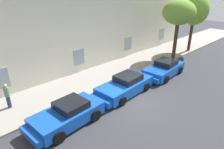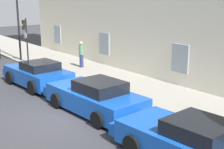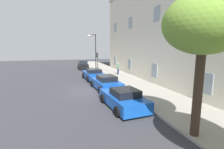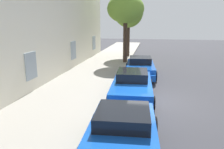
{
  "view_description": "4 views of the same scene",
  "coord_description": "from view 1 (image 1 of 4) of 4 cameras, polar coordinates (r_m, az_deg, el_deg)",
  "views": [
    {
      "loc": [
        -9.93,
        -8.0,
        7.64
      ],
      "look_at": [
        0.49,
        2.86,
        0.93
      ],
      "focal_mm": 32.3,
      "sensor_mm": 36.0,
      "label": 1
    },
    {
      "loc": [
        10.78,
        -6.05,
        4.79
      ],
      "look_at": [
        0.75,
        1.65,
        1.65
      ],
      "focal_mm": 51.13,
      "sensor_mm": 36.0,
      "label": 2
    },
    {
      "loc": [
        15.51,
        -2.98,
        4.13
      ],
      "look_at": [
        -0.33,
        1.99,
        1.34
      ],
      "focal_mm": 26.49,
      "sensor_mm": 36.0,
      "label": 3
    },
    {
      "loc": [
        -10.84,
        0.2,
        3.99
      ],
      "look_at": [
        0.62,
        2.29,
        1.15
      ],
      "focal_mm": 35.32,
      "sensor_mm": 36.0,
      "label": 4
    }
  ],
  "objects": [
    {
      "name": "ground_plane",
      "position": [
        14.87,
        6.32,
        -7.05
      ],
      "size": [
        80.0,
        80.0,
        0.0
      ],
      "primitive_type": "plane",
      "color": "#333338"
    },
    {
      "name": "sidewalk",
      "position": [
        17.7,
        -4.95,
        -1.37
      ],
      "size": [
        60.0,
        4.35,
        0.14
      ],
      "primitive_type": "cube",
      "color": "gray",
      "rests_on": "ground"
    },
    {
      "name": "building_facade",
      "position": [
        19.37,
        -13.74,
        19.85
      ],
      "size": [
        33.5,
        4.23,
        12.84
      ],
      "color": "beige",
      "rests_on": "ground"
    },
    {
      "name": "sportscar_red_lead",
      "position": [
        12.34,
        -13.12,
        -11.32
      ],
      "size": [
        4.71,
        2.48,
        1.38
      ],
      "color": "#144CB2",
      "rests_on": "ground"
    },
    {
      "name": "sportscar_yellow_flank",
      "position": [
        15.24,
        3.25,
        -3.45
      ],
      "size": [
        5.22,
        2.41,
        1.42
      ],
      "color": "#144CB2",
      "rests_on": "ground"
    },
    {
      "name": "sportscar_white_middle",
      "position": [
        18.93,
        14.23,
        1.42
      ],
      "size": [
        4.89,
        2.46,
        1.36
      ],
      "color": "#144CB2",
      "rests_on": "ground"
    },
    {
      "name": "tree_near_kerb",
      "position": [
        22.73,
        18.43,
        16.25
      ],
      "size": [
        3.38,
        3.38,
        6.22
      ],
      "color": "#38281E",
      "rests_on": "sidewalk"
    },
    {
      "name": "tree_midblock",
      "position": [
        26.17,
        22.34,
        16.51
      ],
      "size": [
        3.2,
        3.2,
        6.61
      ],
      "color": "#38281E",
      "rests_on": "sidewalk"
    },
    {
      "name": "pedestrian_admiring",
      "position": [
        14.88,
        -27.51,
        -5.3
      ],
      "size": [
        0.46,
        0.46,
        1.73
      ],
      "color": "navy",
      "rests_on": "sidewalk"
    }
  ]
}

